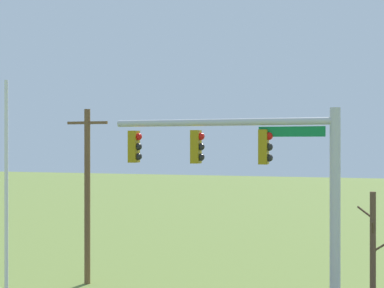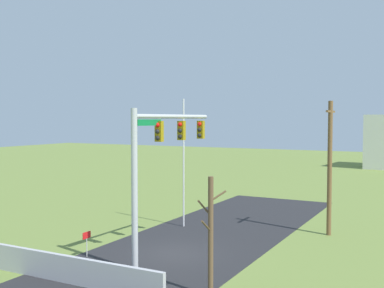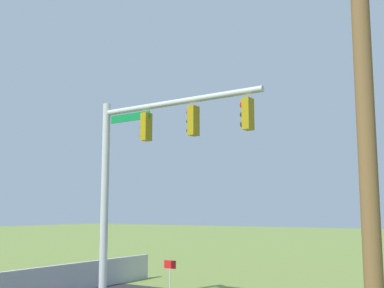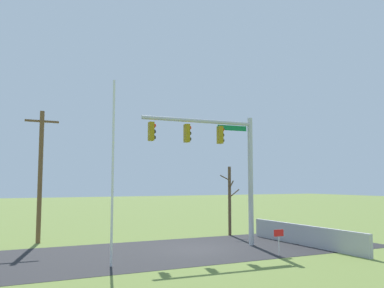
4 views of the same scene
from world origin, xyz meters
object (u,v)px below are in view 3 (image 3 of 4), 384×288
Objects in this scene: utility_pole at (367,153)px; open_sign at (170,268)px; signal_mast at (144,157)px; flagpole at (363,187)px.

utility_pole reaches higher than open_sign.
signal_mast is at bearing 110.09° from open_sign.
open_sign is (7.87, -0.97, -3.02)m from flagpole.
utility_pole is 13.93m from open_sign.
open_sign is at bearing -69.91° from signal_mast.
flagpole is 6.44× the size of open_sign.
signal_mast is at bearing -34.84° from utility_pole.
signal_mast is 0.90× the size of flagpole.
flagpole is 8.48m from open_sign.
open_sign is at bearing -7.05° from flagpole.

